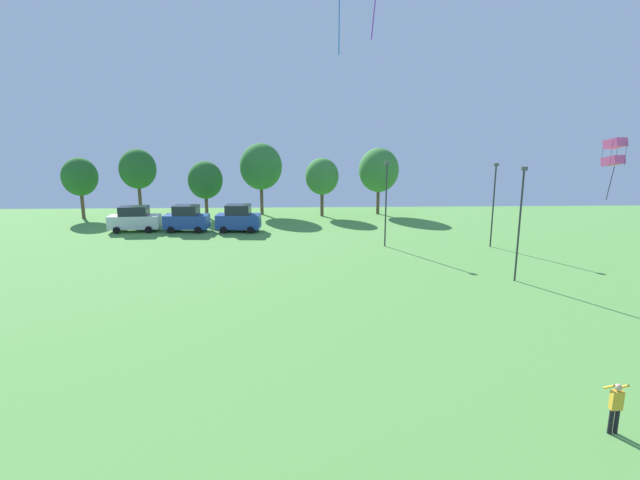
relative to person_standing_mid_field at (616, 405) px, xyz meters
The scene contains 14 objects.
person_standing_mid_field is the anchor object (origin of this frame).
kite_flying_3 25.50m from the person_standing_mid_field, 59.76° to the left, with size 1.45×1.51×4.46m.
parked_car_leftmost 41.59m from the person_standing_mid_field, 127.64° to the left, with size 4.72×2.22×2.39m.
parked_car_second_from_left 38.65m from the person_standing_mid_field, 122.08° to the left, with size 4.15×2.19×2.48m.
parked_car_third_from_left 36.12m from the person_standing_mid_field, 115.69° to the left, with size 4.13×2.24×2.55m.
light_post_0 26.30m from the person_standing_mid_field, 96.43° to the left, with size 0.36×0.20×6.92m.
light_post_1 16.84m from the person_standing_mid_field, 76.98° to the left, with size 0.36×0.20×7.18m.
light_post_2 26.32m from the person_standing_mid_field, 77.43° to the left, with size 0.36×0.20×6.78m.
treeline_tree_0 52.41m from the person_standing_mid_field, 129.52° to the left, with size 3.68×3.68×6.51m.
treeline_tree_1 48.68m from the person_standing_mid_field, 123.96° to the left, with size 3.83×3.83×7.41m.
treeline_tree_2 44.97m from the person_standing_mid_field, 116.50° to the left, with size 3.67×3.67×6.13m.
treeline_tree_3 44.81m from the person_standing_mid_field, 108.60° to the left, with size 4.67×4.67×7.96m.
treeline_tree_4 41.74m from the person_standing_mid_field, 100.36° to the left, with size 3.64×3.64×6.39m.
treeline_tree_5 42.27m from the person_standing_mid_field, 91.49° to the left, with size 4.46×4.46×7.42m.
Camera 1 is at (-1.33, -1.00, 9.33)m, focal length 28.00 mm.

